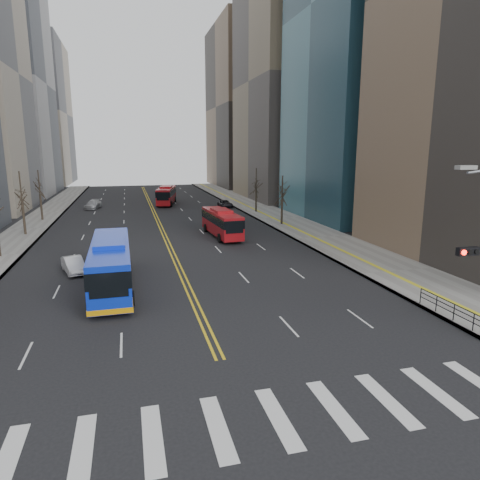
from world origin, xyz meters
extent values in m
plane|color=black|center=(0.00, 0.00, 0.00)|extent=(220.00, 220.00, 0.00)
cube|color=gray|center=(17.50, 45.00, 0.07)|extent=(7.00, 130.00, 0.15)
cube|color=gray|center=(-16.50, 45.00, 0.07)|extent=(5.00, 130.00, 0.15)
cube|color=silver|center=(-8.27, 0.00, 0.01)|extent=(0.70, 4.00, 0.01)
cube|color=silver|center=(-5.91, 0.00, 0.01)|extent=(0.70, 4.00, 0.01)
cube|color=silver|center=(-3.55, 0.00, 0.01)|extent=(0.70, 4.00, 0.01)
cube|color=silver|center=(-1.18, 0.00, 0.01)|extent=(0.70, 4.00, 0.01)
cube|color=silver|center=(1.18, 0.00, 0.01)|extent=(0.70, 4.00, 0.01)
cube|color=silver|center=(3.55, 0.00, 0.01)|extent=(0.70, 4.00, 0.01)
cube|color=silver|center=(5.91, 0.00, 0.01)|extent=(0.70, 4.00, 0.01)
cube|color=silver|center=(8.27, 0.00, 0.01)|extent=(0.70, 4.00, 0.01)
cube|color=gold|center=(-0.20, 55.00, 0.01)|extent=(0.15, 100.00, 0.01)
cube|color=gold|center=(0.20, 55.00, 0.01)|extent=(0.15, 100.00, 0.01)
cube|color=#326372|center=(31.00, 44.00, 29.00)|extent=(20.00, 22.00, 58.00)
cube|color=#766852|center=(30.00, 71.00, 23.00)|extent=(20.00, 26.00, 46.00)
cube|color=gray|center=(-29.00, 125.00, 20.00)|extent=(18.00, 30.00, 40.00)
cube|color=brown|center=(29.00, 103.00, 21.00)|extent=(18.00, 30.00, 42.00)
cube|color=black|center=(11.00, 2.00, 5.50)|extent=(1.10, 0.28, 0.38)
cylinder|color=#FF190C|center=(10.65, 1.84, 5.50)|extent=(0.24, 0.08, 0.24)
cylinder|color=black|center=(11.00, 1.84, 5.50)|extent=(0.24, 0.08, 0.24)
cylinder|color=black|center=(11.35, 1.84, 5.50)|extent=(0.24, 0.08, 0.24)
cube|color=#999993|center=(10.40, 2.00, 9.30)|extent=(0.90, 0.35, 0.18)
cube|color=black|center=(14.30, 6.00, 1.15)|extent=(0.04, 6.00, 0.04)
cylinder|color=black|center=(14.30, 4.50, 0.65)|extent=(0.06, 0.06, 1.00)
cylinder|color=black|center=(14.30, 6.00, 0.65)|extent=(0.06, 0.06, 1.00)
cylinder|color=black|center=(14.30, 7.50, 0.65)|extent=(0.06, 0.06, 1.00)
cylinder|color=black|center=(14.30, 9.00, 0.65)|extent=(0.06, 0.06, 1.00)
cylinder|color=black|center=(-16.00, 41.00, 2.00)|extent=(0.28, 0.28, 4.00)
cylinder|color=black|center=(-16.00, 52.00, 1.90)|extent=(0.28, 0.28, 3.80)
cylinder|color=black|center=(16.00, 40.00, 1.75)|extent=(0.28, 0.28, 3.50)
cylinder|color=black|center=(16.00, 52.00, 1.88)|extent=(0.28, 0.28, 3.75)
cube|color=#0D2DCA|center=(-5.41, 17.82, 1.87)|extent=(2.79, 12.72, 3.03)
cube|color=black|center=(-5.41, 17.82, 2.45)|extent=(2.85, 12.74, 1.08)
cube|color=#0D2DCA|center=(-5.41, 17.82, 3.48)|extent=(2.17, 4.47, 0.40)
cube|color=orange|center=(-5.41, 17.82, 0.55)|extent=(2.85, 12.74, 0.35)
cylinder|color=black|center=(-6.68, 13.74, 0.50)|extent=(0.31, 1.00, 1.00)
cylinder|color=black|center=(-4.04, 13.78, 0.50)|extent=(0.31, 1.00, 1.00)
cylinder|color=black|center=(-6.78, 21.87, 0.50)|extent=(0.31, 1.00, 1.00)
cylinder|color=black|center=(-4.13, 21.90, 0.50)|extent=(0.31, 1.00, 1.00)
cube|color=#A61117|center=(6.48, 34.47, 1.64)|extent=(2.93, 10.17, 2.57)
cube|color=black|center=(6.48, 34.47, 2.16)|extent=(2.99, 10.20, 0.94)
cube|color=#A61117|center=(6.48, 34.47, 3.02)|extent=(2.05, 3.63, 0.40)
cylinder|color=black|center=(5.55, 31.19, 0.50)|extent=(0.36, 1.02, 1.00)
cylinder|color=black|center=(7.83, 31.34, 0.50)|extent=(0.36, 1.02, 1.00)
cylinder|color=black|center=(5.14, 37.60, 0.50)|extent=(0.36, 1.02, 1.00)
cylinder|color=black|center=(7.42, 37.75, 0.50)|extent=(0.36, 1.02, 1.00)
cube|color=#A61117|center=(2.93, 65.95, 1.74)|extent=(4.61, 11.01, 2.77)
cube|color=black|center=(2.93, 65.95, 2.29)|extent=(4.68, 11.04, 1.00)
cube|color=#A61117|center=(2.93, 65.95, 3.22)|extent=(2.69, 4.08, 0.40)
cylinder|color=black|center=(1.02, 62.84, 0.50)|extent=(0.50, 1.04, 1.00)
cylinder|color=black|center=(3.41, 62.34, 0.50)|extent=(0.50, 1.04, 1.00)
cylinder|color=black|center=(2.45, 69.56, 0.50)|extent=(0.50, 1.04, 1.00)
cylinder|color=black|center=(4.84, 69.06, 0.50)|extent=(0.50, 1.04, 1.00)
imported|color=silver|center=(-8.62, 22.87, 0.66)|extent=(2.50, 4.23, 1.32)
imported|color=black|center=(9.67, 42.75, 0.74)|extent=(1.75, 4.33, 1.48)
imported|color=#A2A2A7|center=(-9.79, 63.32, 0.72)|extent=(3.05, 5.31, 1.45)
imported|color=black|center=(12.50, 59.23, 0.61)|extent=(2.05, 4.42, 1.23)
camera|label=1|loc=(-3.94, -13.76, 10.10)|focal=32.00mm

